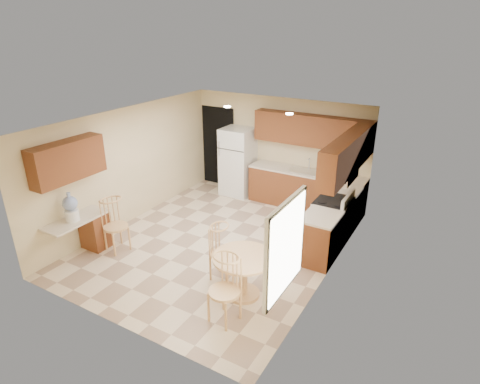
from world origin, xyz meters
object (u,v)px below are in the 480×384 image
Objects in this scene: dining_table at (243,270)px; water_crock at (71,208)px; chair_table_a at (219,250)px; refrigerator at (238,162)px; stove at (332,220)px; chair_table_b at (220,287)px; chair_desk at (111,222)px.

dining_table is 1.80× the size of water_crock.
water_crock reaches higher than chair_table_a.
refrigerator is 3.15m from stove.
water_crock is (-1.05, -4.16, 0.16)m from refrigerator.
chair_table_a is 0.93× the size of chair_table_b.
stove is 1.04× the size of chair_desk.
chair_desk is (-3.47, -2.48, 0.17)m from stove.
stove is 2.55m from chair_table_a.
dining_table is (2.22, -3.62, -0.38)m from refrigerator.
refrigerator is 4.26m from dining_table.
dining_table is at bearing 70.77° from chair_table_a.
refrigerator is 4.30m from water_crock.
stove reaches higher than chair_table_a.
refrigerator reaches higher than chair_desk.
refrigerator reaches higher than chair_table_b.
refrigerator is 1.57× the size of stove.
chair_table_b is at bearing 90.99° from chair_desk.
chair_table_b reaches higher than chair_desk.
water_crock is (-3.32, 0.21, 0.37)m from chair_table_b.
chair_table_a is at bearing -118.25° from stove.
dining_table is (-0.66, -2.40, 0.01)m from stove.
water_crock is (-2.72, -0.70, 0.42)m from chair_table_a.
stove is at bearing 139.72° from chair_desk.
water_crock is (-3.92, -2.94, 0.55)m from stove.
stove is 1.99× the size of water_crock.
refrigerator is 1.61× the size of chair_table_b.
chair_table_b reaches higher than dining_table.
chair_table_a is at bearing 14.40° from water_crock.
chair_desk is at bearing -87.54° from chair_table_a.
stove is 2.49m from dining_table.
refrigerator is at bearing 121.48° from dining_table.
chair_table_b is 2.95m from chair_desk.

